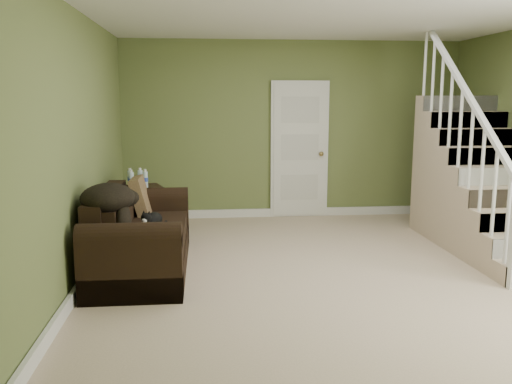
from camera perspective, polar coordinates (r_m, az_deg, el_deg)
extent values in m
cube|color=tan|center=(5.68, 8.26, -8.40)|extent=(5.00, 5.50, 0.01)
cube|color=white|center=(5.46, 8.97, 18.50)|extent=(5.00, 5.50, 0.01)
cube|color=olive|center=(8.10, 3.87, 6.53)|extent=(5.00, 0.04, 2.60)
cube|color=olive|center=(2.85, 22.09, -0.37)|extent=(5.00, 0.04, 2.60)
cube|color=olive|center=(5.39, -18.25, 4.37)|extent=(0.04, 5.50, 2.60)
cube|color=white|center=(8.24, 3.81, -2.12)|extent=(5.00, 0.04, 0.12)
cube|color=white|center=(5.62, -17.26, -8.29)|extent=(0.04, 5.50, 0.12)
cube|color=white|center=(8.11, 4.59, 4.47)|extent=(0.86, 0.05, 2.02)
cube|color=white|center=(8.09, 4.61, 4.38)|extent=(0.78, 0.04, 1.96)
sphere|color=olive|center=(8.11, 6.90, 4.00)|extent=(0.07, 0.07, 0.07)
cylinder|color=white|center=(5.67, 24.99, -2.45)|extent=(0.04, 0.04, 0.90)
cylinder|color=white|center=(5.87, 23.81, 0.00)|extent=(0.04, 0.04, 0.90)
cylinder|color=white|center=(6.07, 22.71, 2.30)|extent=(0.04, 0.04, 0.90)
cube|color=tan|center=(6.63, 24.68, -2.97)|extent=(1.00, 0.27, 0.80)
cylinder|color=white|center=(6.29, 21.68, 4.44)|extent=(0.04, 0.04, 0.90)
cube|color=tan|center=(6.84, 23.62, -1.66)|extent=(1.00, 0.27, 1.00)
cylinder|color=white|center=(6.52, 20.72, 6.43)|extent=(0.04, 0.04, 0.90)
cube|color=tan|center=(7.05, 22.62, -0.44)|extent=(1.00, 0.27, 1.20)
cylinder|color=white|center=(6.76, 19.81, 8.28)|extent=(0.04, 0.04, 0.90)
cube|color=tan|center=(7.27, 21.68, 0.71)|extent=(1.00, 0.27, 1.40)
cylinder|color=white|center=(7.00, 18.96, 10.00)|extent=(0.04, 0.04, 0.90)
cube|color=tan|center=(7.50, 20.80, 1.80)|extent=(1.00, 0.27, 1.60)
cylinder|color=white|center=(7.25, 18.16, 11.61)|extent=(0.04, 0.04, 0.90)
cube|color=tan|center=(7.73, 19.97, 2.82)|extent=(1.00, 0.27, 1.80)
cylinder|color=white|center=(7.51, 17.40, 13.10)|extent=(0.04, 0.04, 0.90)
cube|color=white|center=(6.51, 20.96, 10.38)|extent=(0.06, 2.46, 1.84)
cube|color=black|center=(5.84, -11.80, -6.77)|extent=(0.90, 2.09, 0.24)
cube|color=black|center=(5.77, -10.93, -4.64)|extent=(0.68, 1.58, 0.21)
cube|color=black|center=(4.91, -13.03, -7.89)|extent=(0.90, 0.24, 0.59)
cube|color=black|center=(6.69, -11.00, -3.06)|extent=(0.90, 0.24, 0.59)
cylinder|color=black|center=(4.83, -13.17, -4.56)|extent=(0.90, 0.24, 0.24)
cylinder|color=black|center=(6.63, -11.08, -0.58)|extent=(0.90, 0.24, 0.24)
cube|color=black|center=(5.79, -15.45, -2.89)|extent=(0.19, 1.61, 0.60)
cube|color=black|center=(5.75, -14.04, -2.14)|extent=(0.13, 1.56, 0.33)
cube|color=black|center=(7.01, -12.07, -2.19)|extent=(0.70, 0.70, 0.67)
cylinder|color=#CEEAF4|center=(6.88, -12.99, 1.22)|extent=(0.06, 0.06, 0.20)
cylinder|color=blue|center=(6.88, -12.99, 1.22)|extent=(0.07, 0.07, 0.05)
cylinder|color=white|center=(6.86, -13.03, 2.17)|extent=(0.03, 0.03, 0.03)
cylinder|color=#CEEAF4|center=(6.90, -11.58, 1.30)|extent=(0.06, 0.06, 0.20)
cylinder|color=blue|center=(6.90, -11.58, 1.30)|extent=(0.07, 0.07, 0.05)
cylinder|color=white|center=(6.88, -11.61, 2.24)|extent=(0.03, 0.03, 0.03)
cylinder|color=#CEEAF4|center=(7.04, -12.09, 1.45)|extent=(0.06, 0.06, 0.20)
cylinder|color=blue|center=(7.04, -12.09, 1.45)|extent=(0.07, 0.07, 0.05)
cylinder|color=white|center=(7.02, -12.13, 2.38)|extent=(0.03, 0.03, 0.03)
cylinder|color=#CEEAF4|center=(7.03, -13.10, 1.40)|extent=(0.06, 0.06, 0.20)
cylinder|color=blue|center=(7.03, -13.10, 1.40)|extent=(0.07, 0.07, 0.05)
cylinder|color=white|center=(7.02, -13.14, 2.33)|extent=(0.03, 0.03, 0.03)
ellipsoid|color=black|center=(5.70, -10.80, -2.92)|extent=(0.26, 0.33, 0.16)
ellipsoid|color=white|center=(5.64, -10.85, -3.35)|extent=(0.13, 0.15, 0.08)
sphere|color=black|center=(5.54, -10.96, -2.71)|extent=(0.14, 0.14, 0.11)
ellipsoid|color=white|center=(5.50, -11.00, -2.99)|extent=(0.07, 0.06, 0.05)
cone|color=black|center=(5.54, -11.28, -2.13)|extent=(0.05, 0.05, 0.05)
cone|color=black|center=(5.54, -10.67, -2.12)|extent=(0.05, 0.05, 0.05)
cylinder|color=black|center=(5.82, -9.91, -3.25)|extent=(0.05, 0.22, 0.03)
ellipsoid|color=yellow|center=(5.42, -10.05, -4.13)|extent=(0.06, 0.19, 0.05)
cube|color=brown|center=(6.40, -11.99, -0.63)|extent=(0.24, 0.49, 0.50)
ellipsoid|color=black|center=(5.22, -15.34, -0.58)|extent=(0.62, 0.74, 0.27)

